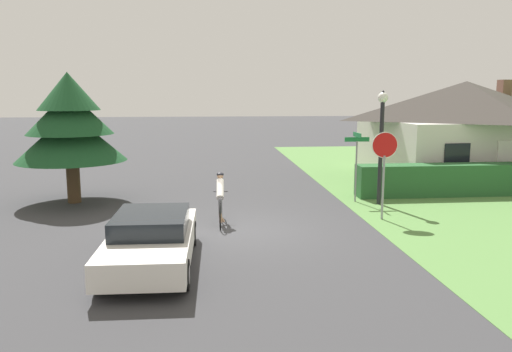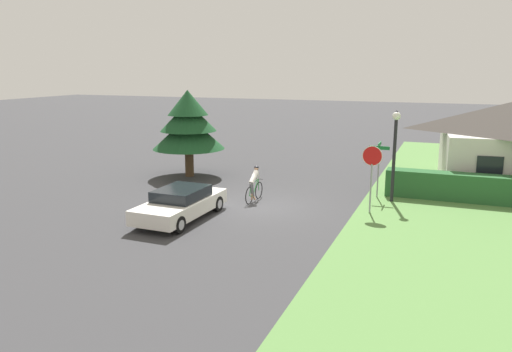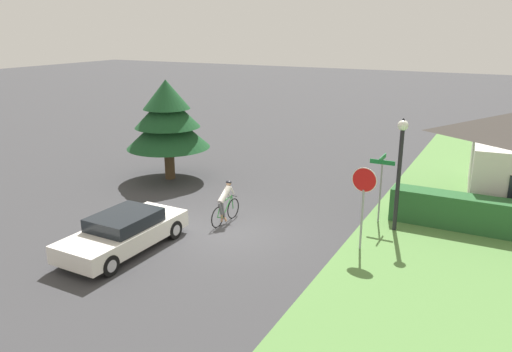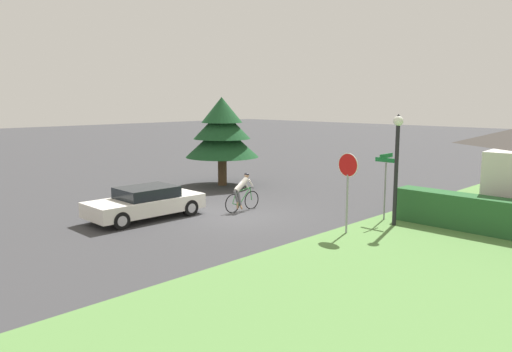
{
  "view_description": "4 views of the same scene",
  "coord_description": "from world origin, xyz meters",
  "px_view_note": "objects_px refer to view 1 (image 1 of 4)",
  "views": [
    {
      "loc": [
        -0.79,
        -13.91,
        3.93
      ],
      "look_at": [
        0.66,
        0.92,
        1.43
      ],
      "focal_mm": 35.0,
      "sensor_mm": 36.0,
      "label": 1
    },
    {
      "loc": [
        7.46,
        -19.06,
        5.78
      ],
      "look_at": [
        -0.35,
        0.8,
        1.14
      ],
      "focal_mm": 35.0,
      "sensor_mm": 36.0,
      "label": 2
    },
    {
      "loc": [
        8.49,
        -13.87,
        6.94
      ],
      "look_at": [
        0.69,
        1.05,
        1.87
      ],
      "focal_mm": 35.0,
      "sensor_mm": 36.0,
      "label": 3
    },
    {
      "loc": [
        13.97,
        -13.12,
        4.51
      ],
      "look_at": [
        0.35,
        0.79,
        1.52
      ],
      "focal_mm": 35.0,
      "sensor_mm": 36.0,
      "label": 4
    }
  ],
  "objects_px": {
    "sedan_left_lane": "(152,239)",
    "street_name_sign": "(357,154)",
    "cottage_house": "(464,128)",
    "cyclist": "(220,200)",
    "stop_sign": "(384,157)",
    "conifer_tall_near": "(70,124)",
    "street_lamp": "(382,131)"
  },
  "relations": [
    {
      "from": "cottage_house",
      "to": "street_lamp",
      "type": "bearing_deg",
      "value": -141.98
    },
    {
      "from": "sedan_left_lane",
      "to": "street_lamp",
      "type": "xyz_separation_m",
      "value": [
        7.34,
        5.68,
        2.01
      ]
    },
    {
      "from": "stop_sign",
      "to": "sedan_left_lane",
      "type": "bearing_deg",
      "value": 31.57
    },
    {
      "from": "cottage_house",
      "to": "conifer_tall_near",
      "type": "xyz_separation_m",
      "value": [
        -16.82,
        -4.09,
        0.54
      ]
    },
    {
      "from": "sedan_left_lane",
      "to": "street_lamp",
      "type": "height_order",
      "value": "street_lamp"
    },
    {
      "from": "stop_sign",
      "to": "conifer_tall_near",
      "type": "height_order",
      "value": "conifer_tall_near"
    },
    {
      "from": "street_name_sign",
      "to": "conifer_tall_near",
      "type": "relative_size",
      "value": 0.54
    },
    {
      "from": "cottage_house",
      "to": "stop_sign",
      "type": "bearing_deg",
      "value": -135.6
    },
    {
      "from": "stop_sign",
      "to": "conifer_tall_near",
      "type": "relative_size",
      "value": 0.59
    },
    {
      "from": "street_lamp",
      "to": "street_name_sign",
      "type": "bearing_deg",
      "value": 144.08
    },
    {
      "from": "sedan_left_lane",
      "to": "cyclist",
      "type": "height_order",
      "value": "cyclist"
    },
    {
      "from": "cyclist",
      "to": "stop_sign",
      "type": "distance_m",
      "value": 5.2
    },
    {
      "from": "conifer_tall_near",
      "to": "sedan_left_lane",
      "type": "bearing_deg",
      "value": -63.5
    },
    {
      "from": "street_lamp",
      "to": "street_name_sign",
      "type": "height_order",
      "value": "street_lamp"
    },
    {
      "from": "cottage_house",
      "to": "conifer_tall_near",
      "type": "relative_size",
      "value": 1.99
    },
    {
      "from": "cyclist",
      "to": "street_lamp",
      "type": "height_order",
      "value": "street_lamp"
    },
    {
      "from": "street_lamp",
      "to": "sedan_left_lane",
      "type": "bearing_deg",
      "value": -142.27
    },
    {
      "from": "cottage_house",
      "to": "sedan_left_lane",
      "type": "relative_size",
      "value": 2.06
    },
    {
      "from": "cottage_house",
      "to": "street_name_sign",
      "type": "bearing_deg",
      "value": -147.9
    },
    {
      "from": "stop_sign",
      "to": "street_name_sign",
      "type": "height_order",
      "value": "stop_sign"
    },
    {
      "from": "cottage_house",
      "to": "conifer_tall_near",
      "type": "height_order",
      "value": "conifer_tall_near"
    },
    {
      "from": "cyclist",
      "to": "street_name_sign",
      "type": "height_order",
      "value": "street_name_sign"
    },
    {
      "from": "cottage_house",
      "to": "stop_sign",
      "type": "height_order",
      "value": "cottage_house"
    },
    {
      "from": "cottage_house",
      "to": "stop_sign",
      "type": "distance_m",
      "value": 10.05
    },
    {
      "from": "sedan_left_lane",
      "to": "street_name_sign",
      "type": "bearing_deg",
      "value": -45.74
    },
    {
      "from": "cyclist",
      "to": "conifer_tall_near",
      "type": "distance_m",
      "value": 6.65
    },
    {
      "from": "cottage_house",
      "to": "cyclist",
      "type": "relative_size",
      "value": 5.07
    },
    {
      "from": "cottage_house",
      "to": "street_name_sign",
      "type": "distance_m",
      "value": 8.33
    },
    {
      "from": "cyclist",
      "to": "conifer_tall_near",
      "type": "bearing_deg",
      "value": 57.88
    },
    {
      "from": "sedan_left_lane",
      "to": "conifer_tall_near",
      "type": "distance_m",
      "value": 8.23
    },
    {
      "from": "cyclist",
      "to": "stop_sign",
      "type": "height_order",
      "value": "stop_sign"
    },
    {
      "from": "cottage_house",
      "to": "stop_sign",
      "type": "relative_size",
      "value": 3.36
    }
  ]
}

